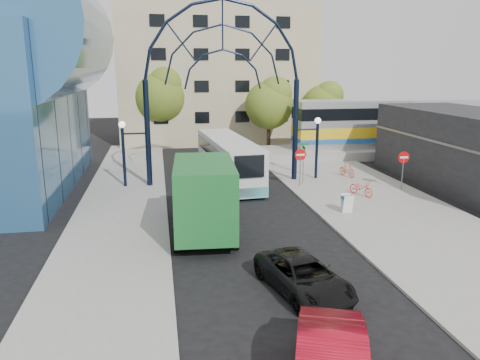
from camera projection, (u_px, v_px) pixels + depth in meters
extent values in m
plane|color=black|center=(273.00, 266.00, 18.77)|extent=(120.00, 120.00, 0.00)
cube|color=gray|center=(406.00, 222.00, 23.93)|extent=(8.00, 56.00, 0.12)
cube|color=gray|center=(118.00, 226.00, 23.41)|extent=(5.00, 50.00, 0.12)
cylinder|color=black|center=(148.00, 135.00, 30.51)|extent=(0.36, 0.36, 7.00)
cylinder|color=black|center=(295.00, 131.00, 32.19)|extent=(0.36, 0.36, 7.00)
cylinder|color=black|center=(124.00, 158.00, 30.59)|extent=(0.20, 0.20, 4.00)
cylinder|color=black|center=(317.00, 152.00, 32.81)|extent=(0.20, 0.20, 4.00)
sphere|color=white|center=(122.00, 125.00, 30.08)|extent=(0.44, 0.44, 0.44)
sphere|color=white|center=(318.00, 121.00, 32.30)|extent=(0.44, 0.44, 0.44)
cylinder|color=slate|center=(300.00, 170.00, 30.78)|extent=(0.06, 0.06, 2.20)
cylinder|color=red|center=(301.00, 155.00, 30.55)|extent=(0.80, 0.04, 0.80)
cube|color=white|center=(301.00, 155.00, 30.52)|extent=(0.55, 0.02, 0.12)
cylinder|color=slate|center=(403.00, 173.00, 29.91)|extent=(0.06, 0.06, 2.20)
cylinder|color=red|center=(404.00, 157.00, 29.68)|extent=(0.76, 0.04, 0.76)
cube|color=white|center=(404.00, 157.00, 29.65)|extent=(0.55, 0.02, 0.12)
cylinder|color=slate|center=(303.00, 163.00, 31.35)|extent=(0.05, 0.05, 2.80)
cube|color=#146626|center=(304.00, 144.00, 31.05)|extent=(0.70, 0.03, 0.18)
cube|color=#146626|center=(304.00, 148.00, 31.11)|extent=(0.03, 0.70, 0.18)
cube|color=white|center=(348.00, 204.00, 25.12)|extent=(0.55, 0.26, 0.99)
cube|color=white|center=(346.00, 202.00, 25.46)|extent=(0.55, 0.26, 0.99)
cube|color=#1E59A5|center=(347.00, 197.00, 25.22)|extent=(0.55, 0.42, 0.14)
cylinder|color=#2E5F8F|center=(27.00, 30.00, 28.76)|extent=(9.00, 16.00, 9.00)
cube|color=black|center=(475.00, 151.00, 30.45)|extent=(6.00, 16.00, 5.00)
cube|color=tan|center=(215.00, 75.00, 50.97)|extent=(20.00, 12.00, 14.00)
cube|color=gray|center=(426.00, 150.00, 43.11)|extent=(32.00, 5.00, 0.80)
cube|color=#B7B7BC|center=(429.00, 122.00, 42.52)|extent=(25.00, 3.00, 4.20)
cube|color=gold|center=(428.00, 129.00, 42.66)|extent=(25.10, 3.05, 0.90)
cube|color=black|center=(430.00, 111.00, 42.28)|extent=(25.05, 3.05, 1.00)
cube|color=#1E59A5|center=(427.00, 137.00, 42.82)|extent=(25.10, 3.05, 0.35)
cylinder|color=#382314|center=(269.00, 138.00, 44.38)|extent=(0.36, 0.36, 2.52)
sphere|color=#3B5E18|center=(269.00, 105.00, 43.65)|extent=(4.48, 4.48, 4.48)
sphere|color=#3B5E18|center=(275.00, 93.00, 43.19)|extent=(3.08, 3.08, 3.08)
cylinder|color=#382314|center=(161.00, 133.00, 46.48)|extent=(0.36, 0.36, 2.88)
sphere|color=#3B5E18|center=(160.00, 97.00, 45.65)|extent=(5.12, 5.12, 5.12)
sphere|color=#3B5E18|center=(165.00, 84.00, 45.15)|extent=(3.52, 3.52, 3.52)
cylinder|color=#382314|center=(322.00, 134.00, 47.32)|extent=(0.36, 0.36, 2.34)
sphere|color=#3B5E18|center=(323.00, 106.00, 46.65)|extent=(4.16, 4.16, 4.16)
sphere|color=#3B5E18|center=(329.00, 96.00, 46.20)|extent=(2.86, 2.86, 2.86)
cube|color=silver|center=(228.00, 158.00, 32.50)|extent=(3.24, 10.99, 2.73)
cube|color=#60C5D7|center=(228.00, 174.00, 32.76)|extent=(3.27, 10.99, 0.66)
cube|color=black|center=(228.00, 150.00, 32.36)|extent=(3.27, 10.78, 0.85)
cube|color=black|center=(249.00, 166.00, 27.21)|extent=(1.78, 0.27, 1.32)
cube|color=black|center=(213.00, 147.00, 37.59)|extent=(2.26, 0.35, 1.51)
cylinder|color=black|center=(203.00, 166.00, 35.66)|extent=(0.33, 0.92, 0.90)
cylinder|color=black|center=(233.00, 164.00, 36.22)|extent=(0.33, 0.92, 0.90)
cylinder|color=black|center=(225.00, 190.00, 28.72)|extent=(0.33, 0.92, 0.90)
cylinder|color=black|center=(261.00, 188.00, 29.29)|extent=(0.33, 0.92, 0.90)
cube|color=black|center=(203.00, 195.00, 24.64)|extent=(2.72, 2.82, 2.44)
cube|color=black|center=(202.00, 180.00, 25.81)|extent=(2.22, 0.26, 1.11)
cube|color=#1A6229|center=(204.00, 196.00, 21.22)|extent=(3.00, 5.26, 3.10)
cylinder|color=black|center=(179.00, 210.00, 24.35)|extent=(0.36, 1.08, 1.06)
cylinder|color=black|center=(227.00, 209.00, 24.61)|extent=(0.36, 1.08, 1.06)
cylinder|color=black|center=(176.00, 240.00, 20.17)|extent=(0.36, 1.08, 1.06)
cylinder|color=black|center=(235.00, 238.00, 20.44)|extent=(0.36, 1.08, 1.06)
imported|color=black|center=(304.00, 276.00, 16.44)|extent=(3.05, 4.87, 1.25)
imported|color=red|center=(361.00, 188.00, 28.62)|extent=(1.33, 1.88, 0.94)
imported|color=orange|center=(347.00, 170.00, 33.53)|extent=(0.93, 1.76, 1.02)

